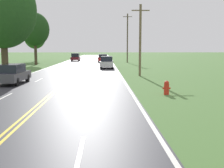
# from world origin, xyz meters

# --- Properties ---
(fire_hydrant) EXTENTS (0.48, 0.32, 0.87)m
(fire_hydrant) POSITION_xyz_m (7.10, 17.24, 0.44)
(fire_hydrant) COLOR red
(fire_hydrant) RESTS_ON ground
(utility_pole_midground) EXTENTS (1.80, 0.24, 7.22)m
(utility_pole_midground) POSITION_xyz_m (6.97, 29.04, 3.76)
(utility_pole_midground) COLOR brown
(utility_pole_midground) RESTS_ON ground
(utility_pole_far) EXTENTS (1.80, 0.24, 9.61)m
(utility_pole_far) POSITION_xyz_m (7.98, 56.47, 4.96)
(utility_pole_far) COLOR brown
(utility_pole_far) RESTS_ON ground
(tree_left_verge) EXTENTS (4.66, 4.66, 8.09)m
(tree_left_verge) POSITION_xyz_m (-11.60, 62.14, 5.39)
(tree_left_verge) COLOR brown
(tree_left_verge) RESTS_ON ground
(tree_behind_sign) EXTENTS (4.91, 4.91, 8.90)m
(tree_behind_sign) POSITION_xyz_m (-8.50, 49.38, 6.05)
(tree_behind_sign) COLOR #473828
(tree_behind_sign) RESTS_ON ground
(tree_mid_treeline) EXTENTS (6.92, 6.92, 10.79)m
(tree_mid_treeline) POSITION_xyz_m (-7.21, 30.32, 6.79)
(tree_mid_treeline) COLOR #473828
(tree_mid_treeline) RESTS_ON ground
(car_dark_grey_sedan_nearest) EXTENTS (1.85, 4.52, 1.59)m
(car_dark_grey_sedan_nearest) POSITION_xyz_m (-4.08, 22.82, 0.81)
(car_dark_grey_sedan_nearest) COLOR black
(car_dark_grey_sedan_nearest) RESTS_ON ground
(car_white_van_approaching) EXTENTS (1.93, 4.74, 1.71)m
(car_white_van_approaching) POSITION_xyz_m (3.69, 40.43, 0.91)
(car_white_van_approaching) COLOR black
(car_white_van_approaching) RESTS_ON ground
(car_red_suv_mid_near) EXTENTS (2.07, 4.80, 1.65)m
(car_red_suv_mid_near) POSITION_xyz_m (3.03, 57.79, 0.88)
(car_red_suv_mid_near) COLOR black
(car_red_suv_mid_near) RESTS_ON ground
(car_maroon_van_mid_far) EXTENTS (1.90, 4.36, 1.74)m
(car_maroon_van_mid_far) POSITION_xyz_m (-3.09, 64.31, 0.90)
(car_maroon_van_mid_far) COLOR black
(car_maroon_van_mid_far) RESTS_ON ground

